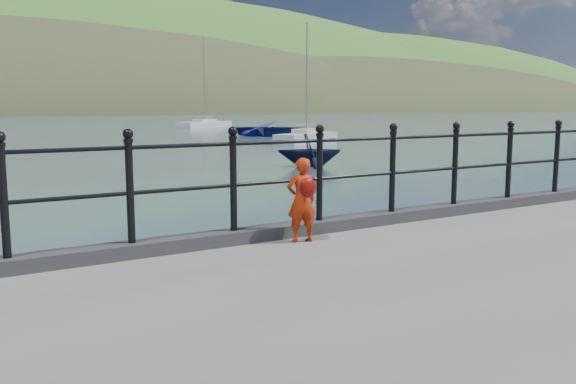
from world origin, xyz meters
TOP-DOWN VIEW (x-y plane):
  - ground at (0.00, 0.00)m, footprint 600.00×600.00m
  - kerb at (0.00, -0.15)m, footprint 60.00×0.30m
  - railing at (0.00, -0.15)m, footprint 18.11×0.11m
  - far_shore at (38.34, 239.41)m, footprint 830.00×200.00m
  - child at (0.11, -0.50)m, footprint 0.40×0.34m
  - launch_blue at (22.45, 38.09)m, footprint 7.09×7.09m
  - launch_navy at (10.73, 15.02)m, footprint 3.39×3.21m
  - sailboat_near at (19.55, 28.42)m, footprint 6.10×4.13m
  - sailboat_far at (26.04, 59.48)m, footprint 7.87×5.42m

SIDE VIEW (x-z plane):
  - far_shore at x=38.34m, z-range -100.57..55.43m
  - ground at x=0.00m, z-range 0.00..0.00m
  - sailboat_near at x=19.55m, z-range -3.79..4.47m
  - sailboat_far at x=26.04m, z-range -5.10..5.78m
  - launch_blue at x=22.45m, z-range 0.00..1.21m
  - launch_navy at x=10.73m, z-range 0.00..1.40m
  - kerb at x=0.00m, z-range 1.00..1.15m
  - child at x=0.11m, z-range 1.01..1.99m
  - railing at x=0.00m, z-range 1.23..2.42m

